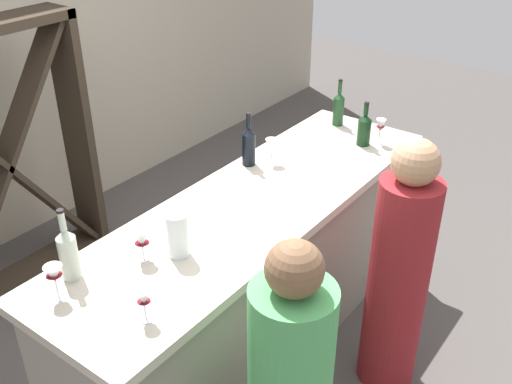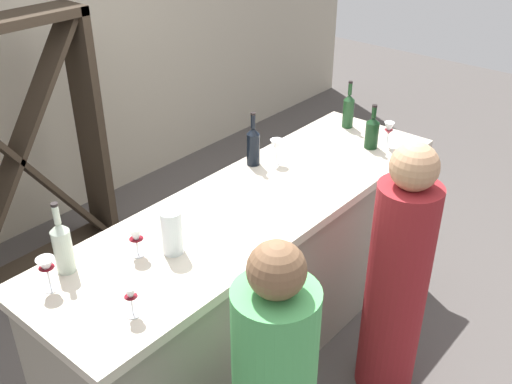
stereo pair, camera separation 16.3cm
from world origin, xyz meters
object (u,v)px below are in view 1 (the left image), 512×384
wine_glass_far_left (54,275)px  person_center_guest (398,277)px  wine_bottle_leftmost_clear_pale (68,253)px  wine_glass_near_left (144,300)px  wine_glass_near_right (142,241)px  wine_bottle_second_right_olive_green (339,108)px  wine_rack (3,165)px  water_pitcher (178,235)px  wine_glass_near_center (380,127)px  wine_bottle_second_left_near_black (249,145)px  wine_bottle_center_dark_green (364,129)px  wine_glass_far_center (272,146)px

wine_glass_far_left → person_center_guest: size_ratio=0.11×
wine_bottle_leftmost_clear_pale → wine_glass_near_left: wine_bottle_leftmost_clear_pale is taller
wine_glass_near_right → wine_bottle_second_right_olive_green: bearing=2.0°
wine_rack → wine_glass_far_left: size_ratio=11.28×
water_pitcher → wine_glass_near_right: bearing=139.8°
wine_glass_near_left → wine_glass_near_center: 1.99m
wine_bottle_second_left_near_black → wine_glass_near_left: (-1.28, -0.48, -0.02)m
wine_bottle_second_left_near_black → wine_bottle_center_dark_green: (0.63, -0.40, -0.02)m
wine_bottle_second_right_olive_green → wine_glass_far_center: size_ratio=2.12×
wine_bottle_center_dark_green → wine_glass_near_center: 0.10m
wine_bottle_leftmost_clear_pale → wine_bottle_second_left_near_black: (1.28, 0.04, -0.01)m
wine_bottle_leftmost_clear_pale → person_center_guest: person_center_guest is taller
wine_glass_near_center → person_center_guest: bearing=-145.4°
wine_rack → wine_glass_near_center: bearing=-51.8°
wine_glass_near_left → person_center_guest: person_center_guest is taller
wine_rack → wine_bottle_leftmost_clear_pale: bearing=-111.2°
wine_glass_far_left → wine_bottle_second_left_near_black: bearing=4.0°
wine_bottle_center_dark_green → wine_glass_near_center: size_ratio=1.74×
wine_bottle_second_left_near_black → wine_glass_near_left: 1.37m
person_center_guest → wine_bottle_second_left_near_black: bearing=1.1°
wine_rack → wine_bottle_second_left_near_black: (0.74, -1.37, 0.25)m
water_pitcher → person_center_guest: (0.83, -0.72, -0.42)m
wine_bottle_second_right_olive_green → wine_glass_far_center: wine_bottle_second_right_olive_green is taller
wine_glass_far_center → wine_rack: bearing=119.8°
water_pitcher → wine_glass_far_center: bearing=11.2°
wine_glass_near_center → wine_glass_far_center: bearing=148.1°
wine_rack → wine_glass_near_center: size_ratio=10.94×
wine_bottle_center_dark_green → wine_rack: bearing=127.7°
wine_glass_near_center → wine_glass_far_left: bearing=169.9°
wine_glass_near_left → wine_glass_far_left: bearing=107.5°
wine_bottle_second_left_near_black → wine_glass_far_left: wine_bottle_second_left_near_black is taller
wine_glass_far_left → wine_bottle_leftmost_clear_pale: bearing=27.0°
wine_bottle_second_right_olive_green → wine_glass_near_right: size_ratio=2.09×
wine_glass_near_center → wine_glass_far_center: (-0.61, 0.38, -0.01)m
water_pitcher → person_center_guest: bearing=-41.0°
wine_bottle_center_dark_green → wine_glass_far_left: bearing=171.5°
wine_bottle_second_right_olive_green → water_pitcher: 1.71m
wine_rack → wine_bottle_second_right_olive_green: bearing=-44.0°
wine_glass_far_left → water_pitcher: water_pitcher is taller
wine_bottle_leftmost_clear_pale → wine_glass_far_left: bearing=-153.0°
wine_rack → wine_glass_near_center: wine_rack is taller
wine_glass_far_center → wine_glass_near_center: bearing=-31.9°
wine_rack → person_center_guest: bearing=-74.2°
wine_bottle_center_dark_green → wine_glass_far_center: (-0.53, 0.31, 0.00)m
wine_glass_near_right → wine_glass_far_left: bearing=167.3°
wine_rack → wine_bottle_leftmost_clear_pale: wine_rack is taller
wine_glass_far_left → wine_glass_far_center: (1.50, 0.01, -0.01)m
person_center_guest → water_pitcher: bearing=53.6°
wine_bottle_second_left_near_black → wine_bottle_center_dark_green: wine_bottle_second_left_near_black is taller
wine_rack → water_pitcher: bearing=-95.3°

